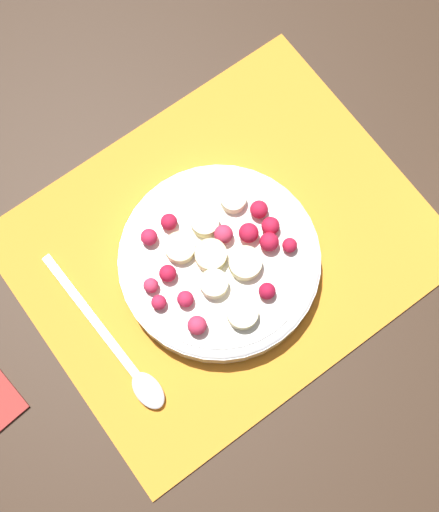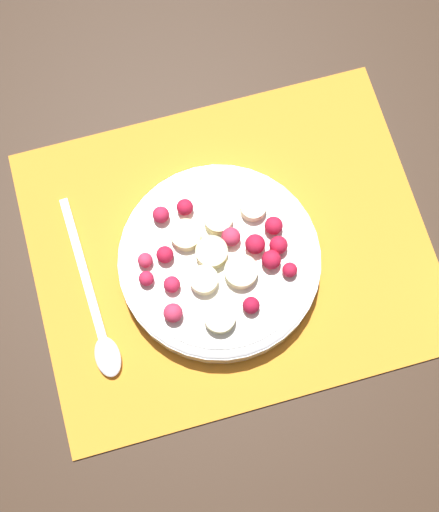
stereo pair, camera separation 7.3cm
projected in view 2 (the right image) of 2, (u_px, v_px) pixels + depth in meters
ground_plane at (230, 249)px, 0.78m from camera, size 3.00×3.00×0.00m
placemat at (230, 248)px, 0.78m from camera, size 0.43×0.35×0.01m
fruit_bowl at (220, 261)px, 0.75m from camera, size 0.21×0.21×0.05m
spoon at (98, 321)px, 0.75m from camera, size 0.03×0.21×0.01m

